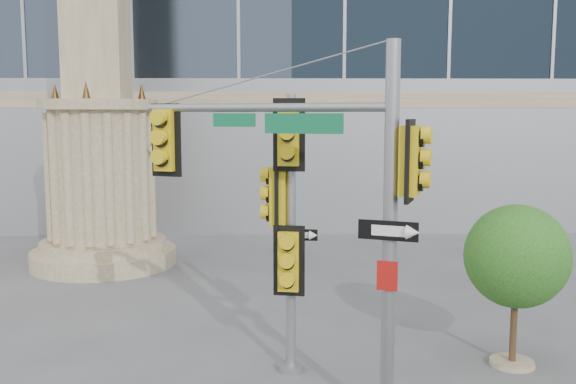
{
  "coord_description": "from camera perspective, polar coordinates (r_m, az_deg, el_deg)",
  "views": [
    {
      "loc": [
        -0.8,
        -10.7,
        4.7
      ],
      "look_at": [
        -0.46,
        2.0,
        3.13
      ],
      "focal_mm": 40.0,
      "sensor_mm": 36.0,
      "label": 1
    }
  ],
  "objects": [
    {
      "name": "street_tree",
      "position": [
        12.6,
        19.78,
        -5.75
      ],
      "size": [
        1.95,
        1.91,
        3.04
      ],
      "color": "gray",
      "rests_on": "ground"
    },
    {
      "name": "secondary_signal_pole",
      "position": [
        11.32,
        -0.09,
        -1.84
      ],
      "size": [
        0.87,
        0.74,
        5.03
      ],
      "rotation": [
        0.0,
        0.0,
        -0.18
      ],
      "color": "slate",
      "rests_on": "ground"
    },
    {
      "name": "ground",
      "position": [
        11.72,
        2.62,
        -16.63
      ],
      "size": [
        120.0,
        120.0,
        0.0
      ],
      "primitive_type": "plane",
      "color": "#545456",
      "rests_on": "ground"
    },
    {
      "name": "main_signal_pole",
      "position": [
        9.69,
        3.09,
        0.24
      ],
      "size": [
        4.23,
        2.02,
        5.74
      ],
      "rotation": [
        0.0,
        0.0,
        -0.38
      ],
      "color": "slate",
      "rests_on": "ground"
    },
    {
      "name": "monument",
      "position": [
        20.39,
        -16.52,
        9.05
      ],
      "size": [
        4.4,
        4.4,
        16.6
      ],
      "color": "gray",
      "rests_on": "ground"
    }
  ]
}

